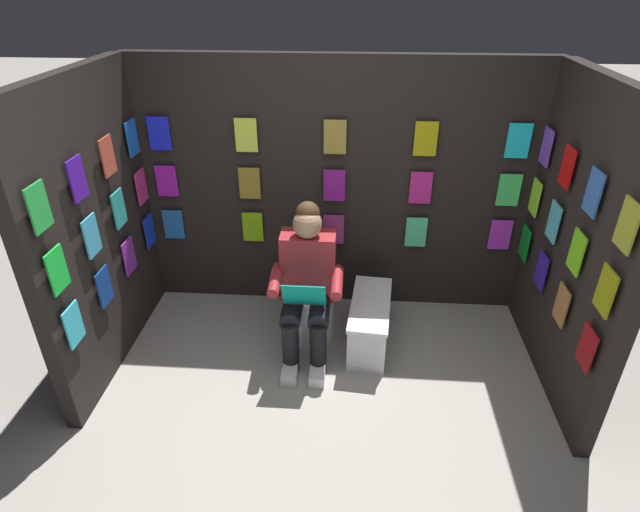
# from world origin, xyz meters

# --- Properties ---
(ground_plane) EXTENTS (30.00, 30.00, 0.00)m
(ground_plane) POSITION_xyz_m (0.00, 0.00, 0.00)
(ground_plane) COLOR #9E998E
(display_wall_back) EXTENTS (3.20, 0.14, 2.08)m
(display_wall_back) POSITION_xyz_m (0.00, -1.65, 1.04)
(display_wall_back) COLOR black
(display_wall_back) RESTS_ON ground
(display_wall_left) EXTENTS (0.14, 1.60, 2.08)m
(display_wall_left) POSITION_xyz_m (-1.60, -0.80, 1.04)
(display_wall_left) COLOR black
(display_wall_left) RESTS_ON ground
(display_wall_right) EXTENTS (0.14, 1.60, 2.08)m
(display_wall_right) POSITION_xyz_m (1.60, -0.80, 1.04)
(display_wall_right) COLOR black
(display_wall_right) RESTS_ON ground
(toilet) EXTENTS (0.41, 0.55, 0.77)m
(toilet) POSITION_xyz_m (0.16, -1.14, 0.33)
(toilet) COLOR white
(toilet) RESTS_ON ground
(person_reading) EXTENTS (0.52, 0.68, 1.19)m
(person_reading) POSITION_xyz_m (0.16, -0.91, 0.60)
(person_reading) COLOR maroon
(person_reading) RESTS_ON ground
(comic_longbox_near) EXTENTS (0.36, 0.77, 0.39)m
(comic_longbox_near) POSITION_xyz_m (-0.31, -1.00, 0.20)
(comic_longbox_near) COLOR silver
(comic_longbox_near) RESTS_ON ground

